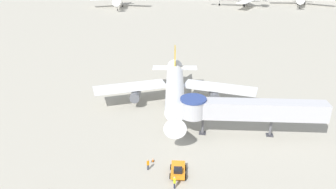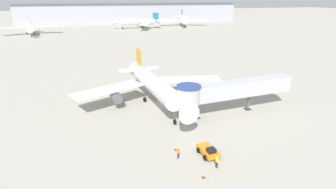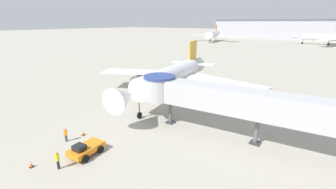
% 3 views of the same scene
% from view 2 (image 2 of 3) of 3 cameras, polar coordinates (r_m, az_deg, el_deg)
% --- Properties ---
extents(ground_plane, '(800.00, 800.00, 0.00)m').
position_cam_2_polar(ground_plane, '(52.24, -0.52, -1.86)').
color(ground_plane, '#A8A393').
extents(main_airplane, '(30.93, 27.27, 9.14)m').
position_cam_2_polar(main_airplane, '(50.78, -3.06, 2.11)').
color(main_airplane, silver).
rests_on(main_airplane, ground_plane).
extents(jet_bridge, '(22.63, 5.44, 6.19)m').
position_cam_2_polar(jet_bridge, '(47.41, 13.08, 1.03)').
color(jet_bridge, '#B7B7BC').
rests_on(jet_bridge, ground_plane).
extents(pushback_tug_orange, '(2.41, 3.62, 1.44)m').
position_cam_2_polar(pushback_tug_orange, '(36.01, 8.80, -12.04)').
color(pushback_tug_orange, orange).
rests_on(pushback_tug_orange, ground_plane).
extents(traffic_cone_near_nose, '(0.38, 0.38, 0.64)m').
position_cam_2_polar(traffic_cone_near_nose, '(36.89, 1.73, -11.60)').
color(traffic_cone_near_nose, black).
rests_on(traffic_cone_near_nose, ground_plane).
extents(traffic_cone_apron_front, '(0.38, 0.38, 0.63)m').
position_cam_2_polar(traffic_cone_apron_front, '(32.32, 7.77, -17.07)').
color(traffic_cone_apron_front, black).
rests_on(traffic_cone_apron_front, ground_plane).
extents(ground_crew_marshaller, '(0.36, 0.32, 1.63)m').
position_cam_2_polar(ground_crew_marshaller, '(34.89, 2.25, -12.43)').
color(ground_crew_marshaller, '#1E2338').
rests_on(ground_crew_marshaller, ground_plane).
extents(ground_crew_wing_walker, '(0.34, 0.39, 1.76)m').
position_cam_2_polar(ground_crew_wing_walker, '(33.68, 10.63, -14.02)').
color(ground_crew_wing_walker, '#1E2338').
rests_on(ground_crew_wing_walker, ground_plane).
extents(background_jet_orange_tail, '(30.09, 28.49, 10.92)m').
position_cam_2_polar(background_jet_orange_tail, '(165.56, -27.96, 13.03)').
color(background_jet_orange_tail, white).
rests_on(background_jet_orange_tail, ground_plane).
extents(background_jet_teal_tail, '(30.49, 34.29, 9.86)m').
position_cam_2_polar(background_jet_teal_tail, '(178.32, -6.24, 15.46)').
color(background_jet_teal_tail, white).
rests_on(background_jet_teal_tail, ground_plane).
extents(background_jet_black_tail, '(34.32, 32.05, 10.93)m').
position_cam_2_polar(background_jet_black_tail, '(193.41, 3.27, 16.07)').
color(background_jet_black_tail, white).
rests_on(background_jet_black_tail, ground_plane).
extents(terminal_building, '(170.24, 21.74, 14.66)m').
position_cam_2_polar(terminal_building, '(223.93, -7.86, 17.18)').
color(terminal_building, '#A8A8B2').
rests_on(terminal_building, ground_plane).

